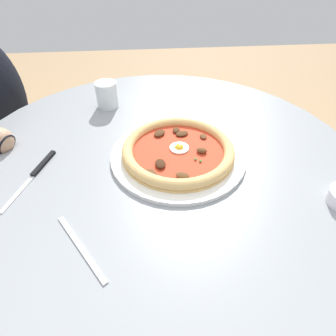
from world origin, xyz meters
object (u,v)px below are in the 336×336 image
(dining_table, at_px, (160,199))
(fork_utensil, at_px, (81,248))
(water_glass, at_px, (107,96))
(pizza_on_plate, at_px, (178,152))
(steak_knife, at_px, (37,170))

(dining_table, distance_m, fork_utensil, 0.33)
(fork_utensil, bearing_deg, water_glass, -1.60)
(water_glass, bearing_deg, pizza_on_plate, -145.71)
(dining_table, xyz_separation_m, water_glass, (0.28, 0.14, 0.18))
(dining_table, xyz_separation_m, fork_utensil, (-0.25, 0.16, 0.15))
(water_glass, height_order, steak_knife, water_glass)
(pizza_on_plate, relative_size, steak_knife, 1.67)
(water_glass, xyz_separation_m, fork_utensil, (-0.53, 0.01, -0.03))
(pizza_on_plate, bearing_deg, steak_knife, 94.22)
(water_glass, bearing_deg, dining_table, -152.83)
(dining_table, distance_m, pizza_on_plate, 0.17)
(dining_table, height_order, steak_knife, steak_knife)
(steak_knife, bearing_deg, pizza_on_plate, -85.78)
(dining_table, distance_m, steak_knife, 0.33)
(pizza_on_plate, xyz_separation_m, fork_utensil, (-0.25, 0.21, -0.02))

